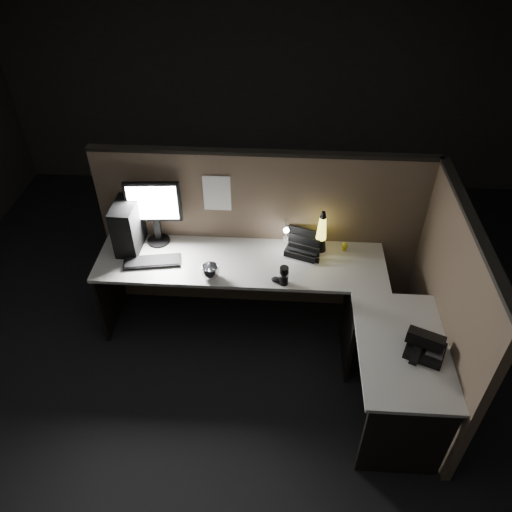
# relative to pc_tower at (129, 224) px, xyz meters

# --- Properties ---
(floor) EXTENTS (6.00, 6.00, 0.00)m
(floor) POSITION_rel_pc_tower_xyz_m (1.06, -0.76, -0.94)
(floor) COLOR black
(floor) RESTS_ON ground
(room_shell) EXTENTS (6.00, 6.00, 6.00)m
(room_shell) POSITION_rel_pc_tower_xyz_m (1.06, -0.76, 0.68)
(room_shell) COLOR silver
(room_shell) RESTS_ON ground
(partition_back) EXTENTS (2.66, 0.06, 1.50)m
(partition_back) POSITION_rel_pc_tower_xyz_m (1.06, 0.17, -0.19)
(partition_back) COLOR brown
(partition_back) RESTS_ON ground
(partition_right) EXTENTS (0.06, 1.66, 1.50)m
(partition_right) POSITION_rel_pc_tower_xyz_m (2.39, -0.66, -0.19)
(partition_right) COLOR brown
(partition_right) RESTS_ON ground
(desk) EXTENTS (2.60, 1.60, 0.73)m
(desk) POSITION_rel_pc_tower_xyz_m (1.24, -0.50, -0.36)
(desk) COLOR #B5B2AB
(desk) RESTS_ON ground
(pc_tower) EXTENTS (0.19, 0.40, 0.41)m
(pc_tower) POSITION_rel_pc_tower_xyz_m (0.00, 0.00, 0.00)
(pc_tower) COLOR black
(pc_tower) RESTS_ON desk
(monitor) EXTENTS (0.44, 0.19, 0.56)m
(monitor) POSITION_rel_pc_tower_xyz_m (0.21, 0.07, 0.13)
(monitor) COLOR black
(monitor) RESTS_ON desk
(keyboard) EXTENTS (0.47, 0.22, 0.02)m
(keyboard) POSITION_rel_pc_tower_xyz_m (0.21, -0.22, -0.20)
(keyboard) COLOR black
(keyboard) RESTS_ON desk
(mouse) EXTENTS (0.10, 0.08, 0.04)m
(mouse) POSITION_rel_pc_tower_xyz_m (1.20, -0.38, -0.19)
(mouse) COLOR black
(mouse) RESTS_ON desk
(clip_lamp) EXTENTS (0.05, 0.18, 0.24)m
(clip_lamp) POSITION_rel_pc_tower_xyz_m (1.26, 0.06, -0.07)
(clip_lamp) COLOR silver
(clip_lamp) RESTS_ON desk
(organizer) EXTENTS (0.32, 0.30, 0.20)m
(organizer) POSITION_rel_pc_tower_xyz_m (1.41, 0.00, -0.16)
(organizer) COLOR black
(organizer) RESTS_ON desk
(lava_lamp) EXTENTS (0.10, 0.10, 0.37)m
(lava_lamp) POSITION_rel_pc_tower_xyz_m (1.54, 0.03, -0.05)
(lava_lamp) COLOR black
(lava_lamp) RESTS_ON desk
(travel_mug) EXTENTS (0.07, 0.07, 0.16)m
(travel_mug) POSITION_rel_pc_tower_xyz_m (1.26, -0.40, -0.13)
(travel_mug) COLOR black
(travel_mug) RESTS_ON desk
(steel_mug) EXTENTS (0.18, 0.18, 0.11)m
(steel_mug) POSITION_rel_pc_tower_xyz_m (0.70, -0.36, -0.15)
(steel_mug) COLOR #B0B1B7
(steel_mug) RESTS_ON desk
(figurine) EXTENTS (0.05, 0.05, 0.05)m
(figurine) POSITION_rel_pc_tower_xyz_m (1.74, 0.03, -0.16)
(figurine) COLOR yellow
(figurine) RESTS_ON desk
(pinned_paper) EXTENTS (0.22, 0.00, 0.31)m
(pinned_paper) POSITION_rel_pc_tower_xyz_m (0.71, 0.14, 0.23)
(pinned_paper) COLOR white
(pinned_paper) RESTS_ON partition_back
(desk_phone) EXTENTS (0.30, 0.30, 0.14)m
(desk_phone) POSITION_rel_pc_tower_xyz_m (2.18, -0.99, -0.15)
(desk_phone) COLOR black
(desk_phone) RESTS_ON desk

